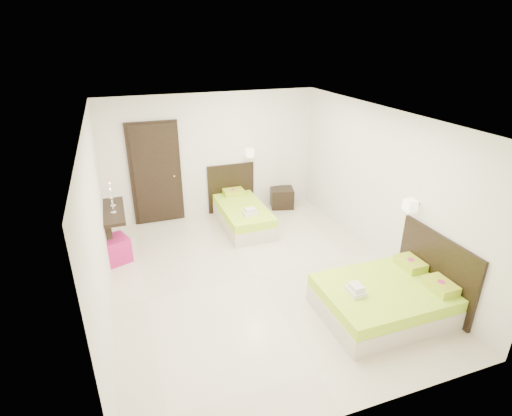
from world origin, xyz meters
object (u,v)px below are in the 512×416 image
object	(u,v)px
bed_double	(388,297)
ottoman	(115,250)
bed_single	(242,213)
nightstand	(282,198)

from	to	relation	value
bed_double	ottoman	distance (m)	4.55
ottoman	bed_single	bearing A→B (deg)	14.41
bed_single	bed_double	bearing A→B (deg)	-72.64
nightstand	bed_single	bearing A→B (deg)	-138.76
bed_double	nightstand	world-z (taller)	bed_double
nightstand	ottoman	distance (m)	3.87
ottoman	bed_double	bearing A→B (deg)	-37.67
nightstand	ottoman	xyz separation A→B (m)	(-3.67, -1.22, 0.00)
bed_double	ottoman	size ratio (longest dim) A/B	3.91
bed_single	ottoman	xyz separation A→B (m)	(-2.53, -0.65, -0.04)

